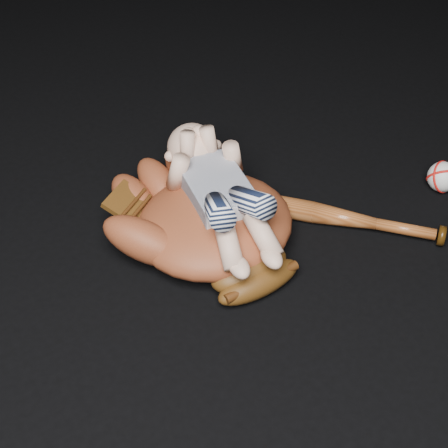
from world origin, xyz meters
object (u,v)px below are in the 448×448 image
Objects in this scene: baseball_glove at (214,218)px; baseball_bat at (326,215)px; newborn_baby at (223,192)px; baseball at (443,177)px.

baseball_bat is at bearing -18.06° from baseball_glove.
baseball_glove is 1.14× the size of newborn_baby.
baseball_glove is 0.92× the size of baseball_bat.
baseball reaches higher than baseball_bat.
newborn_baby reaches higher than baseball.
baseball_glove is at bearing 158.71° from baseball_bat.
baseball is at bearing -3.11° from newborn_baby.
baseball_bat is at bearing -7.66° from newborn_baby.
baseball_bat is at bearing 166.49° from baseball.
newborn_baby is 5.85× the size of baseball.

